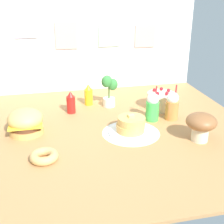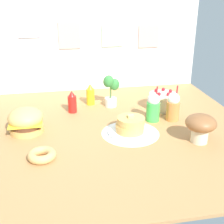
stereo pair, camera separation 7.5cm
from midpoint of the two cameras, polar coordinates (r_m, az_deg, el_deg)
name	(u,v)px [view 2 (the right image)]	position (r m, az deg, el deg)	size (l,w,h in m)	color
ground_plane	(108,131)	(2.31, 0.22, -3.54)	(2.19, 2.00, 0.02)	#B27F4C
back_wall	(90,41)	(3.10, -3.34, 12.99)	(2.19, 0.04, 0.98)	silver
doily_mat	(130,133)	(2.26, 4.36, -3.93)	(0.42, 0.42, 0.00)	white
burger	(26,121)	(2.32, -14.79, -1.57)	(0.25, 0.25, 0.18)	#DBA859
pancake_stack	(130,126)	(2.24, 4.39, -2.68)	(0.33, 0.33, 0.14)	white
layer_cake	(163,101)	(2.70, 10.15, 1.98)	(0.24, 0.24, 0.17)	beige
ketchup_bottle	(72,102)	(2.61, -6.57, 1.79)	(0.07, 0.07, 0.19)	red
mustard_bottle	(90,95)	(2.77, -3.25, 3.17)	(0.07, 0.07, 0.19)	yellow
cream_soda_cup	(153,107)	(2.45, 8.51, 0.85)	(0.11, 0.11, 0.29)	green
orange_float_cup	(173,107)	(2.49, 12.09, 0.97)	(0.11, 0.11, 0.29)	orange
donut_pink_glaze	(42,155)	(1.97, -11.82, -7.79)	(0.18, 0.18, 0.05)	tan
potted_plant	(111,90)	(2.70, 0.52, 4.19)	(0.14, 0.11, 0.29)	white
mushroom_stool	(201,125)	(2.18, 17.06, -2.40)	(0.21, 0.21, 0.20)	beige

